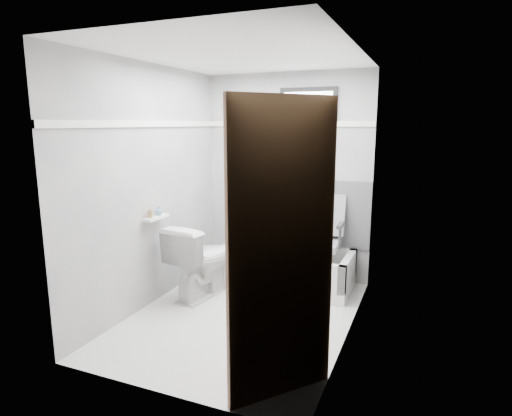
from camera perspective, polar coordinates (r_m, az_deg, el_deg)
The scene contains 19 objects.
floor at distance 4.25m, azimuth -1.85°, elevation -14.23°, with size 2.60×2.60×0.00m, color white.
ceiling at distance 3.88m, azimuth -2.09°, elevation 19.75°, with size 2.60×2.60×0.00m, color silver.
wall_back at distance 5.09m, azimuth 4.08°, elevation 4.14°, with size 2.00×0.02×2.40m, color gray.
wall_front at distance 2.77m, azimuth -13.07°, elevation -2.08°, with size 2.00×0.02×2.40m, color gray.
wall_left at distance 4.39m, azimuth -13.97°, elevation 2.71°, with size 0.02×2.60×2.40m, color gray.
wall_right at distance 3.60m, azimuth 12.73°, elevation 0.95°, with size 0.02×2.60×2.40m, color gray.
bathtub at distance 4.93m, azimuth 3.87°, elevation -7.92°, with size 1.50×0.70×0.42m, color silver, non-canonical shape.
office_chair at distance 4.77m, azimuth 8.29°, elevation -3.98°, with size 0.53×0.53×0.93m, color slate, non-canonical shape.
toilet at distance 4.62m, azimuth -7.36°, elevation -6.92°, with size 0.45×0.80×0.79m, color white.
door at distance 2.44m, azimuth 6.85°, elevation -8.63°, with size 0.78×0.78×2.00m, color brown, non-canonical shape.
window at distance 4.96m, azimuth 6.98°, elevation 13.40°, with size 0.66×0.04×0.40m, color black, non-canonical shape.
backerboard at distance 5.07m, azimuth 6.66°, elevation -0.52°, with size 1.50×0.02×0.78m, color #4C4C4F.
trim_back at distance 5.03m, azimuth 4.13°, elevation 11.14°, with size 2.00×0.02×0.06m, color white.
trim_left at distance 4.33m, azimuth -14.22°, elevation 10.83°, with size 0.02×2.60×0.06m, color white.
pole at distance 4.92m, azimuth 1.94°, elevation 2.16°, with size 0.02×0.02×1.95m, color white.
shelf at distance 4.39m, azimuth -13.15°, elevation -1.24°, with size 0.10×0.32×0.03m, color white.
soap_bottle_a at distance 4.32m, azimuth -13.91°, elevation -0.59°, with size 0.05×0.05×0.11m, color olive.
soap_bottle_b at distance 4.43m, azimuth -12.84°, elevation -0.32°, with size 0.07×0.07×0.09m, color slate.
faucet at distance 5.24m, azimuth 1.80°, elevation -2.86°, with size 0.26×0.10×0.16m, color silver, non-canonical shape.
Camera 1 is at (1.58, -3.49, 1.82)m, focal length 30.00 mm.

